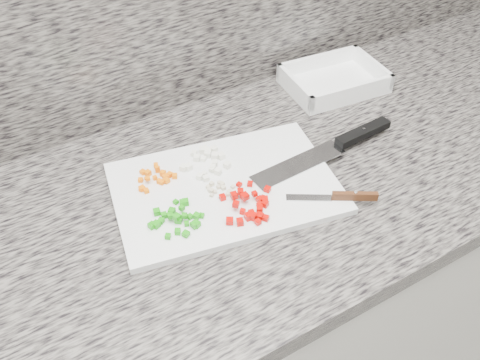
% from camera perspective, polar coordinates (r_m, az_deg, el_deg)
% --- Properties ---
extents(cabinet, '(3.92, 0.62, 0.86)m').
position_cam_1_polar(cabinet, '(1.34, -5.28, -17.42)').
color(cabinet, silver).
rests_on(cabinet, ground).
extents(countertop, '(3.96, 0.64, 0.04)m').
position_cam_1_polar(countertop, '(0.98, -6.93, -4.15)').
color(countertop, '#635E57').
rests_on(countertop, cabinet).
extents(cutting_board, '(0.45, 0.35, 0.01)m').
position_cam_1_polar(cutting_board, '(0.99, -1.58, -0.86)').
color(cutting_board, white).
rests_on(cutting_board, countertop).
extents(carrot_pile, '(0.08, 0.07, 0.01)m').
position_cam_1_polar(carrot_pile, '(1.01, -8.97, 0.29)').
color(carrot_pile, orange).
rests_on(carrot_pile, cutting_board).
extents(onion_pile, '(0.09, 0.09, 0.01)m').
position_cam_1_polar(onion_pile, '(1.03, -3.57, 2.16)').
color(onion_pile, white).
rests_on(onion_pile, cutting_board).
extents(green_pepper_pile, '(0.10, 0.09, 0.02)m').
position_cam_1_polar(green_pepper_pile, '(0.93, -6.72, -4.03)').
color(green_pepper_pile, '#19930D').
rests_on(green_pepper_pile, cutting_board).
extents(red_pepper_pile, '(0.11, 0.11, 0.02)m').
position_cam_1_polar(red_pepper_pile, '(0.94, 0.98, -2.72)').
color(red_pepper_pile, '#C30802').
rests_on(red_pepper_pile, cutting_board).
extents(garlic_pile, '(0.05, 0.05, 0.01)m').
position_cam_1_polar(garlic_pile, '(0.98, -2.10, -0.96)').
color(garlic_pile, beige).
rests_on(garlic_pile, cutting_board).
extents(chef_knife, '(0.34, 0.06, 0.02)m').
position_cam_1_polar(chef_knife, '(1.09, 10.79, 3.90)').
color(chef_knife, silver).
rests_on(chef_knife, cutting_board).
extents(paring_knife, '(0.15, 0.10, 0.02)m').
position_cam_1_polar(paring_knife, '(0.97, 10.95, -1.74)').
color(paring_knife, silver).
rests_on(paring_knife, cutting_board).
extents(tray, '(0.24, 0.18, 0.05)m').
position_cam_1_polar(tray, '(1.29, 9.98, 10.35)').
color(tray, white).
rests_on(tray, countertop).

